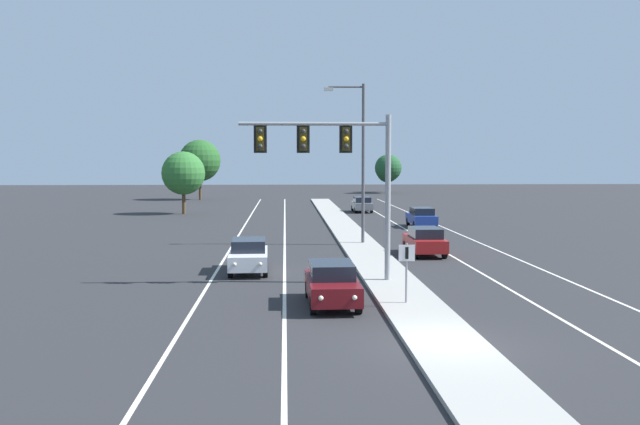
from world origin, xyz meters
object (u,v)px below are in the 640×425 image
object	(u,v)px
street_lamp_median	(360,154)
car_receding_red	(425,241)
tree_far_left_a	(200,161)
tree_far_right_b	(388,168)
car_receding_grey	(362,204)
tree_far_right_c	(387,172)
overhead_signal_mast	(337,159)
tree_far_left_b	(183,173)
median_sign_post	(407,264)
car_oncoming_darkred	(332,283)
car_receding_blue	(421,217)
car_oncoming_white	(249,255)

from	to	relation	value
street_lamp_median	car_receding_red	xyz separation A→B (m)	(3.21, -4.86, -4.97)
tree_far_left_a	tree_far_right_b	bearing A→B (deg)	30.21
car_receding_grey	tree_far_right_c	bearing A→B (deg)	78.14
overhead_signal_mast	tree_far_left_b	xyz separation A→B (m)	(-12.31, 39.30, -1.38)
median_sign_post	car_oncoming_darkred	xyz separation A→B (m)	(-2.72, 0.43, -0.77)
median_sign_post	tree_far_right_b	bearing A→B (deg)	81.94
overhead_signal_mast	tree_far_left_b	bearing A→B (deg)	107.39
tree_far_left_b	tree_far_left_a	distance (m)	24.69
median_sign_post	tree_far_right_b	world-z (taller)	tree_far_right_b
median_sign_post	tree_far_left_b	size ratio (longest dim) A/B	0.35
median_sign_post	car_oncoming_darkred	world-z (taller)	median_sign_post
tree_far_left_b	street_lamp_median	bearing A→B (deg)	-60.06
median_sign_post	car_receding_blue	bearing A→B (deg)	77.73
car_oncoming_white	car_oncoming_darkred	bearing A→B (deg)	-65.77
car_receding_blue	car_receding_grey	size ratio (longest dim) A/B	1.00
street_lamp_median	car_receding_blue	xyz separation A→B (m)	(6.22, 11.24, -4.97)
median_sign_post	tree_far_left_b	bearing A→B (deg)	108.18
car_receding_blue	car_receding_grey	world-z (taller)	same
tree_far_left_b	tree_far_right_b	size ratio (longest dim) A/B	1.00
median_sign_post	overhead_signal_mast	bearing A→B (deg)	114.22
car_receding_red	car_oncoming_white	bearing A→B (deg)	-150.40
car_receding_red	tree_far_left_b	xyz separation A→B (m)	(-17.98, 30.53, 3.24)
car_receding_grey	tree_far_right_c	distance (m)	44.28
tree_far_right_b	car_oncoming_darkred	bearing A→B (deg)	-99.90
median_sign_post	car_oncoming_darkred	distance (m)	2.86
median_sign_post	car_receding_blue	size ratio (longest dim) A/B	0.49
overhead_signal_mast	car_receding_blue	world-z (taller)	overhead_signal_mast
median_sign_post	tree_far_right_b	size ratio (longest dim) A/B	0.35
tree_far_left_b	tree_far_right_c	bearing A→B (deg)	58.90
tree_far_right_c	median_sign_post	bearing A→B (deg)	-98.01
car_oncoming_white	tree_far_right_b	size ratio (longest dim) A/B	0.72
car_oncoming_darkred	car_oncoming_white	size ratio (longest dim) A/B	1.00
car_receding_red	car_receding_grey	size ratio (longest dim) A/B	1.00
car_oncoming_darkred	car_receding_red	bearing A→B (deg)	64.97
overhead_signal_mast	car_receding_grey	size ratio (longest dim) A/B	1.60
overhead_signal_mast	median_sign_post	distance (m)	6.62
street_lamp_median	car_oncoming_darkred	size ratio (longest dim) A/B	2.22
car_receding_red	tree_far_right_c	distance (m)	75.97
car_oncoming_darkred	car_receding_red	world-z (taller)	same
tree_far_left_b	overhead_signal_mast	bearing A→B (deg)	-72.61
tree_far_left_b	car_receding_blue	bearing A→B (deg)	-34.49
car_receding_red	tree_far_left_b	size ratio (longest dim) A/B	0.72
overhead_signal_mast	car_receding_grey	xyz separation A→B (m)	(5.67, 40.90, -4.62)
overhead_signal_mast	car_oncoming_darkred	size ratio (longest dim) A/B	1.60
tree_far_right_b	car_receding_grey	bearing A→B (deg)	-102.34
car_oncoming_darkred	tree_far_right_c	distance (m)	89.98
overhead_signal_mast	tree_far_left_a	distance (m)	65.38
median_sign_post	tree_far_left_a	bearing A→B (deg)	103.00
car_oncoming_white	car_receding_grey	xyz separation A→B (m)	(9.68, 37.62, 0.00)
median_sign_post	car_oncoming_darkred	size ratio (longest dim) A/B	0.49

